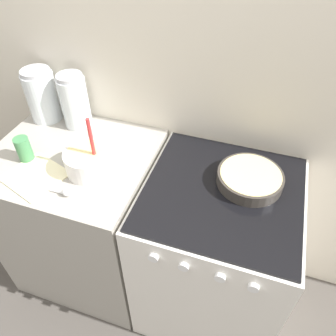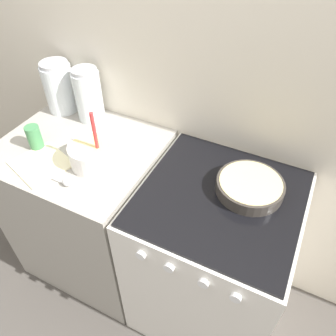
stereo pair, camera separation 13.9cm
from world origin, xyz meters
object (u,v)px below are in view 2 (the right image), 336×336
stove (211,258)px  storage_jar_left (60,90)px  baking_pan (250,186)px  storage_jar_middle (89,98)px  tin_can (35,137)px  mixing_bowl (92,153)px

stove → storage_jar_left: (-1.00, 0.23, 0.58)m
baking_pan → storage_jar_middle: (-0.90, 0.15, 0.09)m
stove → tin_can: tin_can is taller
storage_jar_middle → tin_can: bearing=-104.6°
baking_pan → storage_jar_middle: storage_jar_middle is taller
stove → baking_pan: (0.09, 0.08, 0.50)m
mixing_bowl → storage_jar_middle: size_ratio=1.01×
mixing_bowl → stove: bearing=6.0°
baking_pan → tin_can: 1.00m
stove → baking_pan: size_ratio=3.37×
stove → storage_jar_left: bearing=166.8°
storage_jar_middle → baking_pan: bearing=-9.6°
storage_jar_left → tin_can: size_ratio=2.28×
mixing_bowl → baking_pan: size_ratio=1.01×
storage_jar_left → tin_can: storage_jar_left is taller
storage_jar_left → stove: bearing=-13.2°
baking_pan → storage_jar_left: storage_jar_left is taller
mixing_bowl → baking_pan: (0.68, 0.14, -0.03)m
stove → tin_can: (-0.90, -0.09, 0.53)m
baking_pan → tin_can: size_ratio=2.32×
tin_can → baking_pan: bearing=9.8°
storage_jar_middle → mixing_bowl: bearing=-52.7°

